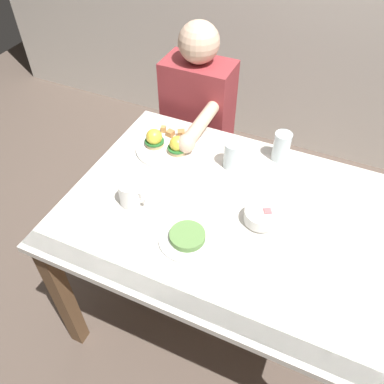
% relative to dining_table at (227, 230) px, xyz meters
% --- Properties ---
extents(ground_plane, '(6.00, 6.00, 0.00)m').
position_rel_dining_table_xyz_m(ground_plane, '(0.00, 0.00, -0.63)').
color(ground_plane, brown).
extents(dining_table, '(1.20, 0.90, 0.74)m').
position_rel_dining_table_xyz_m(dining_table, '(0.00, 0.00, 0.00)').
color(dining_table, white).
rests_on(dining_table, ground_plane).
extents(eggs_benedict_plate, '(0.27, 0.27, 0.09)m').
position_rel_dining_table_xyz_m(eggs_benedict_plate, '(-0.37, 0.23, 0.13)').
color(eggs_benedict_plate, white).
rests_on(eggs_benedict_plate, dining_table).
extents(fruit_bowl, '(0.12, 0.12, 0.06)m').
position_rel_dining_table_xyz_m(fruit_bowl, '(0.12, 0.00, 0.14)').
color(fruit_bowl, white).
rests_on(fruit_bowl, dining_table).
extents(coffee_mug, '(0.11, 0.08, 0.09)m').
position_rel_dining_table_xyz_m(coffee_mug, '(-0.35, -0.11, 0.16)').
color(coffee_mug, white).
rests_on(coffee_mug, dining_table).
extents(fork, '(0.16, 0.03, 0.00)m').
position_rel_dining_table_xyz_m(fork, '(-0.09, 0.05, 0.11)').
color(fork, silver).
rests_on(fork, dining_table).
extents(water_glass_near, '(0.07, 0.07, 0.13)m').
position_rel_dining_table_xyz_m(water_glass_near, '(0.09, 0.37, 0.16)').
color(water_glass_near, silver).
rests_on(water_glass_near, dining_table).
extents(water_glass_far, '(0.07, 0.07, 0.12)m').
position_rel_dining_table_xyz_m(water_glass_far, '(-0.08, 0.24, 0.16)').
color(water_glass_far, silver).
rests_on(water_glass_far, dining_table).
extents(side_plate, '(0.20, 0.20, 0.04)m').
position_rel_dining_table_xyz_m(side_plate, '(-0.08, -0.18, 0.12)').
color(side_plate, white).
rests_on(side_plate, dining_table).
extents(diner_person, '(0.34, 0.54, 1.14)m').
position_rel_dining_table_xyz_m(diner_person, '(-0.40, 0.60, 0.02)').
color(diner_person, '#33333D').
rests_on(diner_person, ground_plane).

